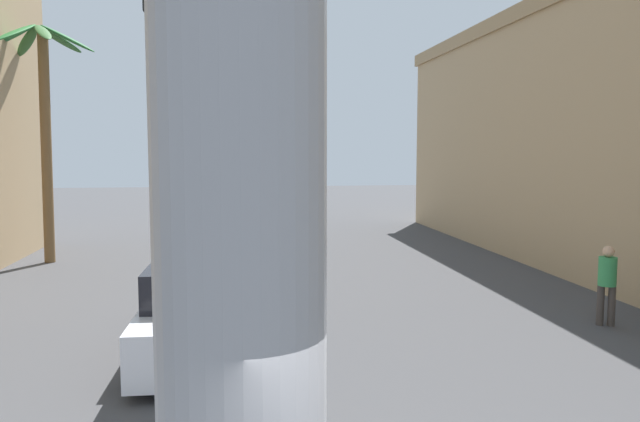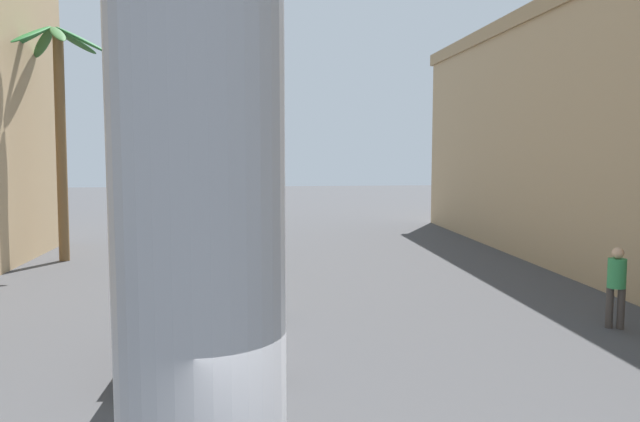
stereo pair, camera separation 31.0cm
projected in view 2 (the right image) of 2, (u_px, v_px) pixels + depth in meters
ground_plane at (301, 314)px, 13.07m from camera, size 94.44×94.44×0.00m
car_lead at (208, 310)px, 10.64m from camera, size 2.14×4.79×1.56m
palm_tree_far_left at (58, 105)px, 19.00m from camera, size 3.41×3.20×7.19m
pedestrian_mid_right at (616, 281)px, 11.91m from camera, size 0.45×0.45×1.57m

